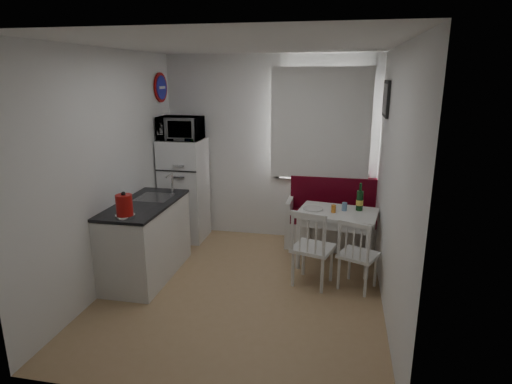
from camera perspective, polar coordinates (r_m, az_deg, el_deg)
floor at (r=4.90m, az=-1.72°, el=-12.90°), size 3.00×3.50×0.02m
ceiling at (r=4.32m, az=-2.01°, el=19.06°), size 3.00×3.50×0.02m
wall_back at (r=6.12m, az=1.89°, el=5.77°), size 3.00×0.02×2.60m
wall_front at (r=2.83m, az=-9.95°, el=-6.04°), size 3.00×0.02×2.60m
wall_left at (r=4.99m, az=-18.90°, el=2.72°), size 0.02×3.50×2.60m
wall_right at (r=4.35m, az=17.75°, el=1.06°), size 0.02×3.50×2.60m
window at (r=5.97m, az=8.58°, el=8.52°), size 1.22×0.06×1.47m
curtain at (r=5.89m, az=8.57°, el=8.92°), size 1.35×0.02×1.50m
kitchen_counter at (r=5.22m, az=-14.37°, el=-6.07°), size 0.62×1.32×1.16m
wall_sign at (r=6.16m, az=-12.52°, el=13.45°), size 0.03×0.40×0.40m
picture_frame at (r=5.33m, az=16.93°, el=11.82°), size 0.04×0.52×0.42m
bench at (r=6.06m, az=10.40°, el=-4.24°), size 1.32×0.51×0.95m
dining_table at (r=5.35m, az=10.78°, el=-3.37°), size 1.04×0.80×0.70m
chair_left at (r=4.76m, az=7.58°, el=-6.49°), size 0.52×0.51×0.49m
chair_right at (r=4.79m, az=13.60°, el=-7.33°), size 0.50×0.50×0.44m
fridge at (r=6.21m, az=-9.50°, el=0.30°), size 0.58×0.58×1.45m
microwave at (r=6.00m, az=-10.04°, el=8.37°), size 0.58×0.39×0.32m
kettle at (r=4.56m, az=-17.15°, el=-1.71°), size 0.20×0.20×0.27m
wine_bottle at (r=5.38m, az=13.70°, el=-0.63°), size 0.09×0.09×0.35m
drinking_glass_orange at (r=5.27m, az=10.30°, el=-2.21°), size 0.06×0.06×0.09m
drinking_glass_blue at (r=5.36m, az=11.71°, el=-1.92°), size 0.06×0.06×0.10m
plate at (r=5.35m, az=7.62°, el=-2.23°), size 0.25×0.25×0.02m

